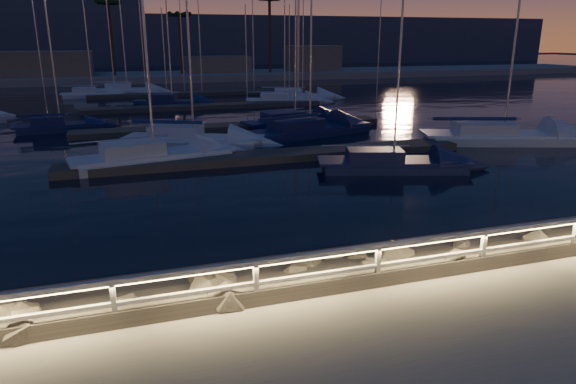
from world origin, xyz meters
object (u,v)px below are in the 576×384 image
object	(u,v)px
sailboat_l	(283,100)
sailboat_b	(150,156)
sailboat_k	(295,96)
sailboat_e	(58,126)
sailboat_g	(293,121)
sailboat_j	(170,102)
sailboat_n	(125,90)
sailboat_m	(91,94)
sailboat_d	(499,135)
sailboat_c	(389,162)
sailboat_h	(307,129)
sailboat_f	(190,139)
guard_rail	(448,245)

from	to	relation	value
sailboat_l	sailboat_b	bearing A→B (deg)	-107.20
sailboat_k	sailboat_e	bearing A→B (deg)	-132.25
sailboat_b	sailboat_e	size ratio (longest dim) A/B	1.37
sailboat_g	sailboat_l	distance (m)	13.84
sailboat_l	sailboat_j	bearing A→B (deg)	-173.30
sailboat_e	sailboat_n	distance (m)	25.97
sailboat_b	sailboat_m	distance (m)	34.65
sailboat_g	sailboat_k	world-z (taller)	sailboat_g
sailboat_d	sailboat_j	bearing A→B (deg)	144.71
sailboat_n	sailboat_e	bearing A→B (deg)	-95.66
sailboat_c	sailboat_h	xyz separation A→B (m)	(-0.73, 10.00, 0.04)
sailboat_b	sailboat_e	distance (m)	13.44
sailboat_d	sailboat_f	size ratio (longest dim) A/B	1.18
sailboat_c	sailboat_g	bearing A→B (deg)	109.31
sailboat_l	sailboat_n	size ratio (longest dim) A/B	0.96
sailboat_b	sailboat_k	xyz separation A→B (m)	(16.63, 25.52, -0.04)
sailboat_k	sailboat_h	bearing A→B (deg)	-89.81
guard_rail	sailboat_f	distance (m)	21.33
sailboat_e	sailboat_j	size ratio (longest dim) A/B	0.81
sailboat_e	sailboat_g	xyz separation A→B (m)	(16.37, -3.17, 0.03)
sailboat_k	sailboat_m	xyz separation A→B (m)	(-20.86, 8.88, -0.00)
sailboat_e	sailboat_g	world-z (taller)	sailboat_g
sailboat_h	sailboat_n	xyz separation A→B (m)	(-11.07, 32.55, 0.00)
guard_rail	sailboat_n	xyz separation A→B (m)	(-6.79, 54.61, -0.93)
sailboat_k	sailboat_l	bearing A→B (deg)	-111.37
sailboat_c	sailboat_l	xyz separation A→B (m)	(2.98, 27.31, -0.01)
sailboat_b	sailboat_n	bearing A→B (deg)	79.90
sailboat_b	sailboat_n	xyz separation A→B (m)	(-0.53, 37.73, -0.02)
sailboat_g	sailboat_m	xyz separation A→B (m)	(-15.06, 25.32, -0.01)
sailboat_d	sailboat_g	bearing A→B (deg)	155.81
sailboat_g	sailboat_j	size ratio (longest dim) A/B	1.06
sailboat_e	sailboat_n	world-z (taller)	sailboat_n
sailboat_h	sailboat_d	bearing A→B (deg)	-47.46
sailboat_c	sailboat_k	xyz separation A→B (m)	(5.36, 30.33, 0.02)
sailboat_f	sailboat_b	bearing A→B (deg)	-99.23
sailboat_l	sailboat_h	bearing A→B (deg)	-86.92
sailboat_e	sailboat_l	xyz separation A→B (m)	(19.78, 10.24, -0.00)
guard_rail	sailboat_g	bearing A→B (deg)	80.01
sailboat_e	sailboat_h	size ratio (longest dim) A/B	0.67
sailboat_e	sailboat_h	bearing A→B (deg)	-28.20
sailboat_d	guard_rail	bearing A→B (deg)	-113.89
sailboat_d	sailboat_k	distance (m)	26.60
sailboat_g	sailboat_h	world-z (taller)	sailboat_h
sailboat_d	sailboat_l	xyz separation A→B (m)	(-7.00, 23.16, -0.07)
guard_rail	sailboat_j	distance (m)	41.10
sailboat_e	sailboat_c	bearing A→B (deg)	-49.92
sailboat_j	sailboat_n	distance (m)	14.17
sailboat_b	sailboat_j	world-z (taller)	sailboat_b
sailboat_j	sailboat_l	xyz separation A→B (m)	(10.88, -1.62, -0.03)
sailboat_c	sailboat_l	size ratio (longest dim) A/B	0.97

